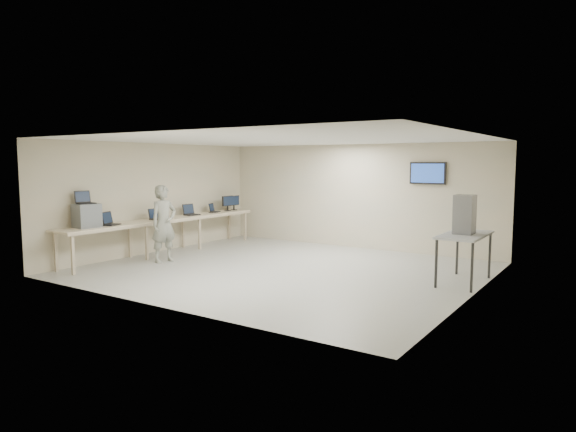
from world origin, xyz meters
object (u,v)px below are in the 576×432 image
Objects in this scene: workbench at (166,221)px; soldier at (164,224)px; equipment_box at (87,216)px; side_table at (465,237)px.

workbench is 1.15m from soldier.
equipment_box is 1.68m from soldier.
soldier is 1.13× the size of side_table.
workbench is 3.34× the size of soldier.
side_table is at bearing 30.92° from equipment_box.
workbench is 2.27m from equipment_box.
workbench is 11.58× the size of equipment_box.
equipment_box is (-0.06, -2.24, 0.33)m from workbench.
soldier is (0.86, 1.42, -0.26)m from equipment_box.
equipment_box is 0.33× the size of side_table.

